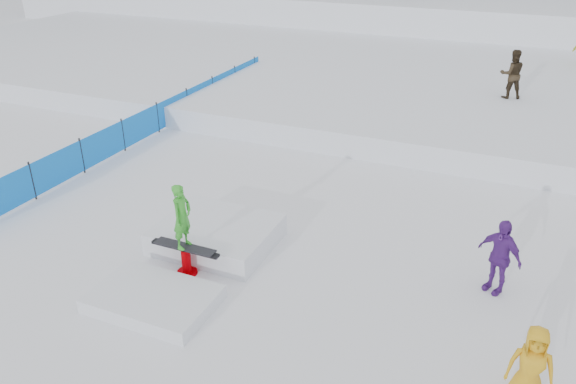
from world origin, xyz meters
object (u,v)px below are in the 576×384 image
at_px(safety_fence, 158,117).
at_px(walker_olive, 512,74).
at_px(spectator_yellow, 531,367).
at_px(jib_rail_feature, 201,248).
at_px(spectator_purple, 499,256).

xyz_separation_m(safety_fence, walker_olive, (11.13, 6.52, 1.14)).
xyz_separation_m(safety_fence, spectator_yellow, (12.53, -7.97, 0.18)).
bearing_deg(spectator_yellow, jib_rail_feature, 163.32).
bearing_deg(walker_olive, jib_rail_feature, 47.77).
xyz_separation_m(spectator_yellow, jib_rail_feature, (-6.83, 1.48, -0.43)).
bearing_deg(safety_fence, spectator_purple, -23.14).
bearing_deg(spectator_purple, safety_fence, -174.07).
distance_m(spectator_purple, jib_rail_feature, 6.29).
height_order(walker_olive, jib_rail_feature, walker_olive).
bearing_deg(jib_rail_feature, walker_olive, 67.33).
height_order(safety_fence, spectator_yellow, spectator_yellow).
bearing_deg(spectator_purple, jib_rail_feature, -137.66).
bearing_deg(jib_rail_feature, spectator_purple, 13.27).
xyz_separation_m(safety_fence, spectator_purple, (11.81, -5.04, 0.27)).
xyz_separation_m(spectator_purple, jib_rail_feature, (-6.11, -1.44, -0.52)).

